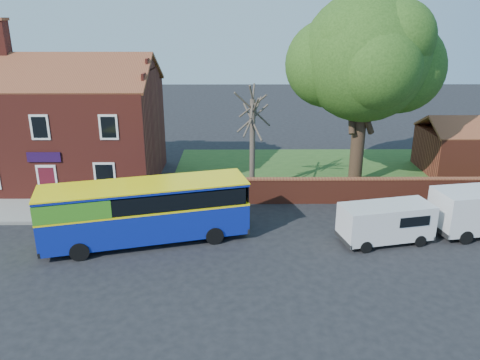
{
  "coord_description": "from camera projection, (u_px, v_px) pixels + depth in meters",
  "views": [
    {
      "loc": [
        4.49,
        -19.28,
        10.66
      ],
      "look_at": [
        4.65,
        5.0,
        2.19
      ],
      "focal_mm": 35.0,
      "sensor_mm": 36.0,
      "label": 1
    }
  ],
  "objects": [
    {
      "name": "van_near",
      "position": [
        386.0,
        221.0,
        23.11
      ],
      "size": [
        4.8,
        2.73,
        1.98
      ],
      "rotation": [
        0.0,
        0.0,
        0.22
      ],
      "color": "silver",
      "rests_on": "ground"
    },
    {
      "name": "grass_strip",
      "position": [
        354.0,
        172.0,
        34.03
      ],
      "size": [
        26.0,
        12.0,
        0.04
      ],
      "primitive_type": "cube",
      "color": "#426B28",
      "rests_on": "ground"
    },
    {
      "name": "bare_tree",
      "position": [
        252.0,
        141.0,
        29.14
      ],
      "size": [
        2.44,
        2.91,
        6.52
      ],
      "color": "#4C4238",
      "rests_on": "ground"
    },
    {
      "name": "bus",
      "position": [
        139.0,
        210.0,
        22.89
      ],
      "size": [
        10.3,
        4.99,
        3.04
      ],
      "rotation": [
        0.0,
        0.0,
        0.26
      ],
      "color": "#0D2198",
      "rests_on": "ground"
    },
    {
      "name": "kerb",
      "position": [
        26.0,
        223.0,
        25.39
      ],
      "size": [
        18.0,
        0.15,
        0.14
      ],
      "primitive_type": "cube",
      "color": "slate",
      "rests_on": "ground"
    },
    {
      "name": "shop_building",
      "position": [
        66.0,
        131.0,
        31.37
      ],
      "size": [
        12.3,
        8.13,
        10.5
      ],
      "color": "maroon",
      "rests_on": "ground"
    },
    {
      "name": "ground",
      "position": [
        141.0,
        260.0,
        21.68
      ],
      "size": [
        120.0,
        120.0,
        0.0
      ],
      "primitive_type": "plane",
      "color": "black",
      "rests_on": "ground"
    },
    {
      "name": "boundary_wall",
      "position": [
        378.0,
        190.0,
        28.11
      ],
      "size": [
        22.0,
        0.38,
        1.6
      ],
      "color": "maroon",
      "rests_on": "ground"
    },
    {
      "name": "pavement",
      "position": [
        39.0,
        211.0,
        27.05
      ],
      "size": [
        18.0,
        3.5,
        0.12
      ],
      "primitive_type": "cube",
      "color": "gray",
      "rests_on": "ground"
    },
    {
      "name": "large_tree",
      "position": [
        365.0,
        61.0,
        29.2
      ],
      "size": [
        10.08,
        7.98,
        12.3
      ],
      "color": "black",
      "rests_on": "ground"
    }
  ]
}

